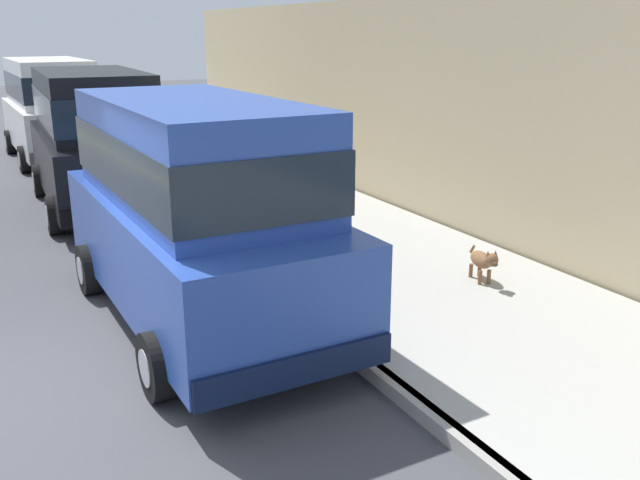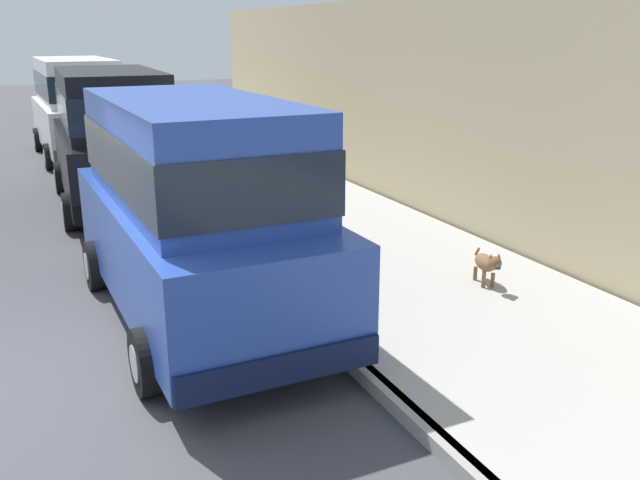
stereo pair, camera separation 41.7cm
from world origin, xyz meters
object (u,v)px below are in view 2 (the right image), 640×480
object	(u,v)px
dog_brown	(487,263)
car_white_van	(78,103)
car_blue_van	(196,201)
fire_hydrant	(261,221)
car_black_van	(113,132)

from	to	relation	value
dog_brown	car_white_van	bearing A→B (deg)	105.85
car_blue_van	fire_hydrant	xyz separation A→B (m)	(1.48, 2.07, -0.92)
car_black_van	dog_brown	bearing A→B (deg)	-62.66
car_blue_van	dog_brown	distance (m)	3.66
car_black_van	dog_brown	size ratio (longest dim) A/B	6.68
car_white_van	fire_hydrant	distance (m)	9.73
car_white_van	fire_hydrant	size ratio (longest dim) A/B	6.84
car_blue_van	fire_hydrant	size ratio (longest dim) A/B	6.83
car_blue_van	dog_brown	size ratio (longest dim) A/B	6.68
car_blue_van	car_white_van	distance (m)	11.63
car_blue_van	fire_hydrant	distance (m)	2.70
car_blue_van	fire_hydrant	world-z (taller)	car_blue_van
car_white_van	dog_brown	size ratio (longest dim) A/B	6.68
car_blue_van	car_black_van	bearing A→B (deg)	90.47
car_blue_van	dog_brown	world-z (taller)	car_blue_van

